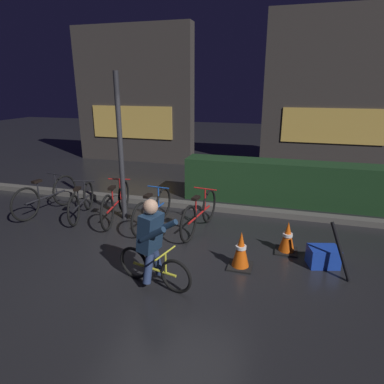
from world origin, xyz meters
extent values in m
plane|color=black|center=(0.00, 0.00, 0.00)|extent=(40.00, 40.00, 0.00)
cube|color=#56544F|center=(0.00, 2.20, 0.06)|extent=(12.00, 0.24, 0.12)
cube|color=#19381C|center=(1.80, 3.10, 0.49)|extent=(4.80, 0.70, 0.98)
cube|color=#383330|center=(-3.61, 6.50, 2.28)|extent=(4.24, 0.50, 4.56)
cube|color=#E5B751|center=(-3.61, 6.23, 1.40)|extent=(2.97, 0.04, 1.10)
cube|color=#383330|center=(3.00, 7.20, 2.46)|extent=(4.43, 0.50, 4.92)
cube|color=#E5B751|center=(3.00, 6.93, 1.40)|extent=(3.10, 0.04, 1.10)
cylinder|color=#2D2D33|center=(-1.42, 1.20, 1.45)|extent=(0.10, 0.10, 2.89)
torus|color=black|center=(-3.11, 1.58, 0.35)|extent=(0.16, 0.70, 0.70)
torus|color=black|center=(-3.27, 0.55, 0.35)|extent=(0.16, 0.70, 0.70)
cylinder|color=black|center=(-3.19, 1.07, 0.35)|extent=(0.20, 1.04, 0.04)
cylinder|color=black|center=(-3.22, 0.89, 0.55)|extent=(0.03, 0.03, 0.39)
cube|color=black|center=(-3.22, 0.89, 0.74)|extent=(0.13, 0.21, 0.05)
cylinder|color=black|center=(-3.14, 1.35, 0.57)|extent=(0.03, 0.03, 0.44)
cylinder|color=black|center=(-3.14, 1.35, 0.79)|extent=(0.46, 0.10, 0.02)
torus|color=black|center=(-2.44, 1.50, 0.31)|extent=(0.20, 0.61, 0.62)
torus|color=black|center=(-2.20, 0.61, 0.31)|extent=(0.20, 0.61, 0.62)
cylinder|color=black|center=(-2.32, 1.05, 0.31)|extent=(0.28, 0.90, 0.04)
cylinder|color=black|center=(-2.28, 0.90, 0.49)|extent=(0.03, 0.03, 0.35)
cube|color=black|center=(-2.28, 0.90, 0.66)|extent=(0.15, 0.22, 0.05)
cylinder|color=black|center=(-2.39, 1.30, 0.51)|extent=(0.03, 0.03, 0.39)
cylinder|color=black|center=(-2.39, 1.30, 0.70)|extent=(0.45, 0.14, 0.02)
torus|color=black|center=(-1.64, 1.62, 0.35)|extent=(0.16, 0.69, 0.69)
torus|color=black|center=(-1.46, 0.60, 0.35)|extent=(0.16, 0.69, 0.69)
cylinder|color=#B21919|center=(-1.55, 1.11, 0.35)|extent=(0.21, 1.02, 0.04)
cylinder|color=#B21919|center=(-1.52, 0.93, 0.54)|extent=(0.03, 0.03, 0.39)
cube|color=black|center=(-1.52, 0.93, 0.73)|extent=(0.13, 0.21, 0.05)
cylinder|color=#B21919|center=(-1.60, 1.39, 0.56)|extent=(0.03, 0.03, 0.44)
cylinder|color=#B21919|center=(-1.60, 1.39, 0.78)|extent=(0.46, 0.10, 0.02)
torus|color=black|center=(-0.66, 1.46, 0.32)|extent=(0.10, 0.64, 0.64)
torus|color=black|center=(-0.75, 0.51, 0.32)|extent=(0.10, 0.64, 0.64)
cylinder|color=#19479E|center=(-0.70, 0.99, 0.32)|extent=(0.12, 0.95, 0.04)
cylinder|color=#19479E|center=(-0.72, 0.82, 0.50)|extent=(0.03, 0.03, 0.36)
cube|color=black|center=(-0.72, 0.82, 0.68)|extent=(0.12, 0.21, 0.05)
cylinder|color=#19479E|center=(-0.68, 1.25, 0.52)|extent=(0.03, 0.03, 0.40)
cylinder|color=#19479E|center=(-0.68, 1.25, 0.72)|extent=(0.46, 0.07, 0.02)
torus|color=black|center=(0.29, 1.52, 0.33)|extent=(0.14, 0.67, 0.67)
torus|color=black|center=(0.16, 0.53, 0.33)|extent=(0.14, 0.67, 0.67)
cylinder|color=#B21919|center=(0.22, 1.03, 0.33)|extent=(0.17, 0.99, 0.04)
cylinder|color=#B21919|center=(0.20, 0.85, 0.52)|extent=(0.03, 0.03, 0.37)
cube|color=black|center=(0.20, 0.85, 0.71)|extent=(0.13, 0.21, 0.05)
cylinder|color=#B21919|center=(0.26, 1.30, 0.54)|extent=(0.03, 0.03, 0.42)
cylinder|color=#B21919|center=(0.26, 1.30, 0.76)|extent=(0.46, 0.09, 0.02)
cube|color=black|center=(1.16, -0.10, 0.01)|extent=(0.36, 0.36, 0.03)
cone|color=#EA560F|center=(1.16, -0.10, 0.31)|extent=(0.26, 0.26, 0.55)
cylinder|color=white|center=(1.16, -0.10, 0.33)|extent=(0.16, 0.16, 0.05)
cube|color=black|center=(1.83, 0.60, 0.01)|extent=(0.36, 0.36, 0.03)
cone|color=#EA560F|center=(1.83, 0.60, 0.28)|extent=(0.26, 0.26, 0.51)
cylinder|color=white|center=(1.83, 0.60, 0.31)|extent=(0.16, 0.16, 0.05)
cube|color=#193DB7|center=(2.37, 0.30, 0.15)|extent=(0.51, 0.42, 0.30)
torus|color=black|center=(0.43, -0.99, 0.24)|extent=(0.48, 0.16, 0.48)
torus|color=black|center=(-0.25, -0.82, 0.24)|extent=(0.48, 0.16, 0.48)
cylinder|color=gold|center=(0.09, -0.90, 0.24)|extent=(0.69, 0.20, 0.04)
cylinder|color=gold|center=(-0.03, -0.87, 0.37)|extent=(0.03, 0.03, 0.26)
cube|color=black|center=(-0.03, -0.87, 0.51)|extent=(0.22, 0.15, 0.05)
cylinder|color=gold|center=(0.28, -0.95, 0.39)|extent=(0.03, 0.03, 0.30)
cylinder|color=gold|center=(0.28, -0.95, 0.54)|extent=(0.13, 0.45, 0.02)
cylinder|color=navy|center=(0.10, -0.80, 0.30)|extent=(0.16, 0.23, 0.42)
cylinder|color=navy|center=(0.05, -0.99, 0.30)|extent=(0.16, 0.23, 0.42)
cube|color=#192D47|center=(0.05, -0.89, 0.79)|extent=(0.33, 0.37, 0.54)
sphere|color=tan|center=(0.07, -0.90, 1.15)|extent=(0.20, 0.20, 0.20)
cylinder|color=#192D47|center=(0.22, -0.79, 0.84)|extent=(0.40, 0.17, 0.29)
cylinder|color=#192D47|center=(0.16, -1.06, 0.84)|extent=(0.40, 0.17, 0.29)
ellipsoid|color=black|center=(0.04, -0.68, 0.74)|extent=(0.35, 0.23, 0.24)
cylinder|color=black|center=(2.55, 0.05, 0.39)|extent=(0.35, 0.32, 0.78)
camera|label=1|loc=(1.72, -4.67, 2.64)|focal=31.61mm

